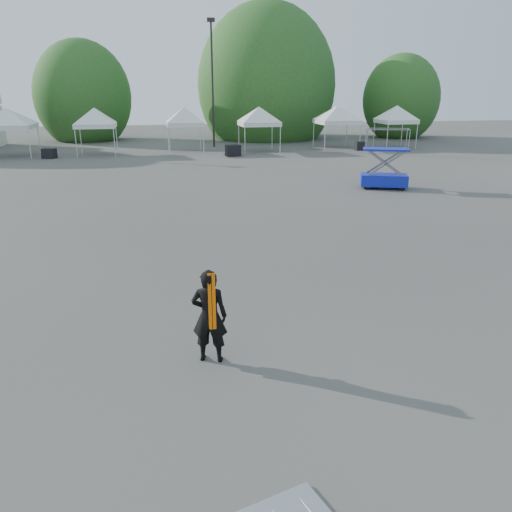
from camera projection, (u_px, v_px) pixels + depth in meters
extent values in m
plane|color=#474442|center=(252.00, 304.00, 11.24)|extent=(120.00, 120.00, 0.00)
cylinder|color=black|center=(213.00, 87.00, 40.02)|extent=(0.16, 0.16, 9.50)
cube|color=black|center=(211.00, 20.00, 38.46)|extent=(0.60, 0.25, 0.30)
cylinder|color=#382314|center=(86.00, 128.00, 46.54)|extent=(0.36, 0.36, 2.27)
ellipsoid|color=#25571D|center=(83.00, 96.00, 45.64)|extent=(4.16, 4.16, 4.78)
cylinder|color=#382314|center=(266.00, 123.00, 48.72)|extent=(0.36, 0.36, 2.80)
ellipsoid|color=#25571D|center=(266.00, 86.00, 47.62)|extent=(5.12, 5.12, 5.89)
cylinder|color=#382314|center=(398.00, 126.00, 49.42)|extent=(0.36, 0.36, 2.10)
ellipsoid|color=#25571D|center=(401.00, 99.00, 48.59)|extent=(3.84, 3.84, 4.42)
cylinder|color=silver|center=(30.00, 144.00, 34.21)|extent=(0.06, 0.06, 2.00)
cylinder|color=silver|center=(39.00, 140.00, 37.15)|extent=(0.06, 0.06, 2.00)
cube|color=white|center=(8.00, 126.00, 35.04)|extent=(3.36, 3.36, 0.30)
pyramid|color=white|center=(6.00, 108.00, 34.64)|extent=(4.75, 4.75, 1.10)
cylinder|color=silver|center=(76.00, 143.00, 34.78)|extent=(0.06, 0.06, 2.00)
cylinder|color=silver|center=(114.00, 142.00, 35.27)|extent=(0.06, 0.06, 2.00)
cylinder|color=silver|center=(81.00, 140.00, 37.19)|extent=(0.06, 0.06, 2.00)
cylinder|color=silver|center=(117.00, 139.00, 37.68)|extent=(0.06, 0.06, 2.00)
cube|color=white|center=(96.00, 126.00, 35.89)|extent=(2.80, 2.80, 0.30)
pyramid|color=white|center=(94.00, 108.00, 35.49)|extent=(3.96, 3.96, 1.10)
cylinder|color=silver|center=(170.00, 141.00, 36.27)|extent=(0.06, 0.06, 2.00)
cylinder|color=silver|center=(204.00, 140.00, 36.74)|extent=(0.06, 0.06, 2.00)
cylinder|color=silver|center=(168.00, 138.00, 38.57)|extent=(0.06, 0.06, 2.00)
cylinder|color=silver|center=(200.00, 137.00, 39.04)|extent=(0.06, 0.06, 2.00)
cube|color=white|center=(185.00, 124.00, 37.31)|extent=(2.68, 2.68, 0.30)
pyramid|color=white|center=(184.00, 107.00, 36.91)|extent=(3.79, 3.79, 1.10)
cylinder|color=silver|center=(245.00, 140.00, 36.60)|extent=(0.06, 0.06, 2.00)
cylinder|color=silver|center=(280.00, 140.00, 37.10)|extent=(0.06, 0.06, 2.00)
cylinder|color=silver|center=(239.00, 137.00, 39.09)|extent=(0.06, 0.06, 2.00)
cylinder|color=silver|center=(272.00, 136.00, 39.59)|extent=(0.06, 0.06, 2.00)
cube|color=white|center=(259.00, 124.00, 37.75)|extent=(2.88, 2.88, 0.30)
pyramid|color=white|center=(259.00, 107.00, 37.35)|extent=(4.07, 4.07, 1.10)
cylinder|color=silver|center=(325.00, 138.00, 38.61)|extent=(0.06, 0.06, 2.00)
cylinder|color=silver|center=(360.00, 137.00, 39.16)|extent=(0.06, 0.06, 2.00)
cylinder|color=silver|center=(314.00, 134.00, 41.30)|extent=(0.06, 0.06, 2.00)
cylinder|color=silver|center=(347.00, 134.00, 41.84)|extent=(0.06, 0.06, 2.00)
cube|color=white|center=(337.00, 122.00, 39.88)|extent=(3.09, 3.09, 0.30)
pyramid|color=white|center=(338.00, 106.00, 39.49)|extent=(4.38, 4.38, 1.10)
cylinder|color=silver|center=(387.00, 137.00, 39.41)|extent=(0.06, 0.06, 2.00)
cylinder|color=silver|center=(417.00, 136.00, 39.88)|extent=(0.06, 0.06, 2.00)
cylinder|color=silver|center=(374.00, 134.00, 41.75)|extent=(0.06, 0.06, 2.00)
cylinder|color=silver|center=(402.00, 133.00, 42.23)|extent=(0.06, 0.06, 2.00)
cube|color=white|center=(396.00, 121.00, 40.47)|extent=(2.73, 2.73, 0.30)
pyramid|color=white|center=(397.00, 105.00, 40.08)|extent=(3.85, 3.85, 1.10)
imported|color=black|center=(209.00, 316.00, 8.67)|extent=(0.72, 0.57, 1.71)
cube|color=#F96504|center=(210.00, 302.00, 8.40)|extent=(0.14, 0.02, 1.03)
cube|color=#0C209D|center=(384.00, 180.00, 24.15)|extent=(2.43, 1.78, 0.55)
cube|color=#0C209D|center=(386.00, 149.00, 23.68)|extent=(2.33, 1.70, 0.09)
cylinder|color=black|center=(367.00, 186.00, 23.92)|extent=(0.36, 0.24, 0.33)
cylinder|color=black|center=(402.00, 187.00, 23.69)|extent=(0.36, 0.24, 0.33)
cylinder|color=black|center=(366.00, 183.00, 24.77)|extent=(0.36, 0.24, 0.33)
cylinder|color=black|center=(400.00, 184.00, 24.54)|extent=(0.36, 0.24, 0.33)
cube|color=black|center=(49.00, 153.00, 34.62)|extent=(1.01, 0.88, 0.67)
cube|color=black|center=(233.00, 150.00, 35.77)|extent=(1.09, 0.89, 0.78)
cube|color=black|center=(360.00, 146.00, 39.18)|extent=(0.84, 0.66, 0.65)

